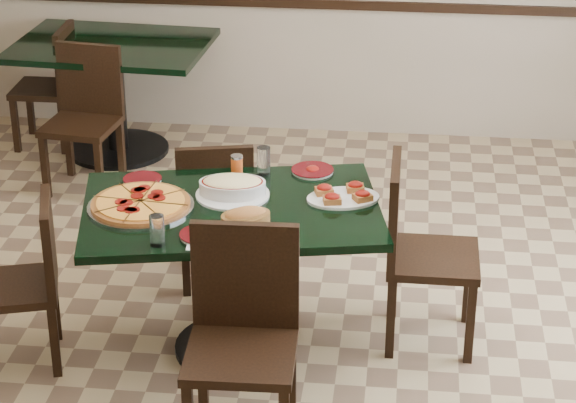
# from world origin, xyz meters

# --- Properties ---
(floor) EXTENTS (5.50, 5.50, 0.00)m
(floor) POSITION_xyz_m (0.00, 0.00, 0.00)
(floor) COLOR #937C55
(floor) RESTS_ON ground
(room_shell) EXTENTS (5.50, 5.50, 5.50)m
(room_shell) POSITION_xyz_m (1.02, 1.73, 1.17)
(room_shell) COLOR white
(room_shell) RESTS_ON floor
(main_table) EXTENTS (1.46, 1.09, 0.75)m
(main_table) POSITION_xyz_m (-0.21, -0.07, 0.57)
(main_table) COLOR black
(main_table) RESTS_ON floor
(back_table) EXTENTS (1.27, 0.97, 0.75)m
(back_table) POSITION_xyz_m (-1.36, 2.22, 0.52)
(back_table) COLOR black
(back_table) RESTS_ON floor
(chair_far) EXTENTS (0.46, 0.46, 0.82)m
(chair_far) POSITION_xyz_m (-0.40, 0.53, 0.45)
(chair_far) COLOR black
(chair_far) RESTS_ON floor
(chair_near) EXTENTS (0.45, 0.45, 0.93)m
(chair_near) POSITION_xyz_m (-0.07, -0.70, 0.52)
(chair_near) COLOR black
(chair_near) RESTS_ON floor
(chair_right) EXTENTS (0.42, 0.42, 0.90)m
(chair_right) POSITION_xyz_m (0.61, 0.13, 0.51)
(chair_right) COLOR black
(chair_right) RESTS_ON floor
(chair_left) EXTENTS (0.47, 0.47, 0.80)m
(chair_left) POSITION_xyz_m (-1.11, -0.25, 0.44)
(chair_left) COLOR black
(chair_left) RESTS_ON floor
(back_chair_near) EXTENTS (0.46, 0.46, 0.88)m
(back_chair_near) POSITION_xyz_m (-1.40, 1.69, 0.49)
(back_chair_near) COLOR black
(back_chair_near) RESTS_ON floor
(back_chair_left) EXTENTS (0.39, 0.39, 0.81)m
(back_chair_left) POSITION_xyz_m (-1.79, 2.30, 0.45)
(back_chair_left) COLOR black
(back_chair_left) RESTS_ON floor
(pepperoni_pizza) EXTENTS (0.47, 0.47, 0.04)m
(pepperoni_pizza) POSITION_xyz_m (-0.61, -0.13, 0.77)
(pepperoni_pizza) COLOR #B1B1B8
(pepperoni_pizza) RESTS_ON main_table
(lasagna_casserole) EXTENTS (0.34, 0.34, 0.09)m
(lasagna_casserole) POSITION_xyz_m (-0.23, 0.04, 0.80)
(lasagna_casserole) COLOR silver
(lasagna_casserole) RESTS_ON main_table
(bread_basket) EXTENTS (0.26, 0.23, 0.09)m
(bread_basket) POSITION_xyz_m (-0.12, -0.26, 0.79)
(bread_basket) COLOR brown
(bread_basket) RESTS_ON main_table
(bruschetta_platter) EXTENTS (0.38, 0.31, 0.05)m
(bruschetta_platter) POSITION_xyz_m (0.27, 0.05, 0.77)
(bruschetta_platter) COLOR silver
(bruschetta_platter) RESTS_ON main_table
(side_plate_near) EXTENTS (0.20, 0.20, 0.02)m
(side_plate_near) POSITION_xyz_m (-0.29, -0.37, 0.76)
(side_plate_near) COLOR silver
(side_plate_near) RESTS_ON main_table
(side_plate_far_r) EXTENTS (0.20, 0.20, 0.03)m
(side_plate_far_r) POSITION_xyz_m (0.11, 0.34, 0.76)
(side_plate_far_r) COLOR silver
(side_plate_far_r) RESTS_ON main_table
(side_plate_far_l) EXTENTS (0.18, 0.18, 0.02)m
(side_plate_far_l) POSITION_xyz_m (-0.67, 0.15, 0.76)
(side_plate_far_l) COLOR silver
(side_plate_far_l) RESTS_ON main_table
(napkin_setting) EXTENTS (0.15, 0.15, 0.01)m
(napkin_setting) POSITION_xyz_m (-0.27, -0.43, 0.75)
(napkin_setting) COLOR silver
(napkin_setting) RESTS_ON main_table
(water_glass_a) EXTENTS (0.06, 0.06, 0.14)m
(water_glass_a) POSITION_xyz_m (-0.12, 0.29, 0.82)
(water_glass_a) COLOR white
(water_glass_a) RESTS_ON main_table
(water_glass_b) EXTENTS (0.06, 0.06, 0.13)m
(water_glass_b) POSITION_xyz_m (-0.46, -0.47, 0.82)
(water_glass_b) COLOR white
(water_glass_b) RESTS_ON main_table
(pepper_shaker) EXTENTS (0.06, 0.06, 0.10)m
(pepper_shaker) POSITION_xyz_m (-0.24, 0.27, 0.80)
(pepper_shaker) COLOR #D35416
(pepper_shaker) RESTS_ON main_table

